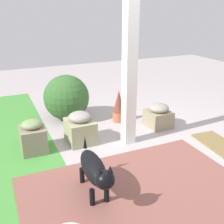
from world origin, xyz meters
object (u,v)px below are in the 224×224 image
Objects in this scene: stone_planter_nearest at (158,116)px; round_shrub at (66,98)px; doormat at (217,143)px; porch_pillar at (130,68)px; dog at (95,170)px; stone_planter_mid at (80,128)px; terracotta_pot_spiky at (119,107)px; stone_planter_far at (33,137)px.

stone_planter_nearest is 0.54× the size of round_shrub.
doormat is (-0.90, -0.43, -0.17)m from stone_planter_nearest.
porch_pillar reaches higher than dog.
round_shrub reaches higher than stone_planter_nearest.
stone_planter_mid is 1.26m from dog.
porch_pillar is 3.92× the size of terracotta_pot_spiky.
doormat is (-0.88, -1.77, -0.20)m from stone_planter_mid.
stone_planter_far is at bearing 77.52° from porch_pillar.
round_shrub is at bearing 53.87° from stone_planter_nearest.
round_shrub is 0.99× the size of dog.
doormat is (0.35, -2.01, -0.30)m from dog.
dog is at bearing 171.96° from round_shrub.
porch_pillar is at bearing -42.71° from dog.
porch_pillar is 1.67m from doormat.
porch_pillar is 4.77× the size of stone_planter_far.
stone_planter_nearest is 0.53× the size of dog.
round_shrub is at bearing -37.81° from stone_planter_far.
porch_pillar is at bearing 62.06° from doormat.
stone_planter_far is 0.58× the size of dog.
stone_planter_mid is 0.65× the size of doormat.
porch_pillar is 5.20× the size of stone_planter_nearest.
round_shrub is (0.93, 1.27, 0.20)m from stone_planter_nearest.
terracotta_pot_spiky reaches higher than stone_planter_mid.
dog is (-1.24, -0.42, 0.10)m from stone_planter_far.
porch_pillar is 1.18m from stone_planter_nearest.
round_shrub reaches higher than dog.
stone_planter_nearest is at bearing -132.60° from terracotta_pot_spiky.
stone_planter_nearest is (0.30, -0.70, -0.90)m from porch_pillar.
porch_pillar reaches higher than stone_planter_far.
round_shrub is 1.09× the size of doormat.
dog is at bearing -161.17° from stone_planter_far.
stone_planter_far is at bearing 69.93° from doormat.
porch_pillar is at bearing -102.48° from stone_planter_far.
dog is at bearing 168.95° from stone_planter_mid.
porch_pillar is 3.04× the size of doormat.
doormat is (-1.83, -1.70, -0.38)m from round_shrub.
stone_planter_far reaches higher than stone_planter_nearest.
round_shrub is at bearing 42.96° from doormat.
stone_planter_mid is (0.28, 0.64, -0.87)m from porch_pillar.
terracotta_pot_spiky is (0.47, -1.50, 0.05)m from stone_planter_far.
stone_planter_mid is at bearing 66.06° from porch_pillar.
porch_pillar is 2.79× the size of round_shrub.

